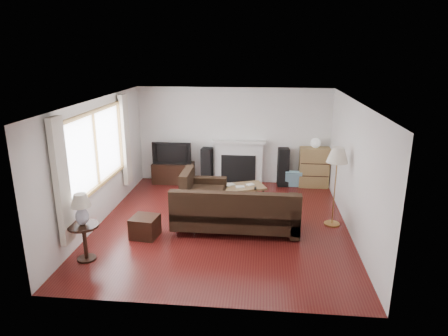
# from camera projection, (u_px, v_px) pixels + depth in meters

# --- Properties ---
(room) EXTENTS (5.10, 5.60, 2.54)m
(room) POSITION_uv_depth(u_px,v_px,m) (222.00, 165.00, 7.80)
(room) COLOR #521512
(room) RESTS_ON ground
(window) EXTENTS (0.12, 2.74, 1.54)m
(window) POSITION_uv_depth(u_px,v_px,m) (96.00, 150.00, 7.76)
(window) COLOR brown
(window) RESTS_ON room
(curtain_near) EXTENTS (0.10, 0.35, 2.10)m
(curtain_near) POSITION_uv_depth(u_px,v_px,m) (61.00, 182.00, 6.35)
(curtain_near) COLOR silver
(curtain_near) RESTS_ON room
(curtain_far) EXTENTS (0.10, 0.35, 2.10)m
(curtain_far) POSITION_uv_depth(u_px,v_px,m) (126.00, 140.00, 9.24)
(curtain_far) COLOR silver
(curtain_far) RESTS_ON room
(fireplace) EXTENTS (1.40, 0.26, 1.15)m
(fireplace) POSITION_uv_depth(u_px,v_px,m) (239.00, 162.00, 10.49)
(fireplace) COLOR white
(fireplace) RESTS_ON room
(tv_stand) EXTENTS (1.07, 0.48, 0.54)m
(tv_stand) POSITION_uv_depth(u_px,v_px,m) (173.00, 173.00, 10.60)
(tv_stand) COLOR black
(tv_stand) RESTS_ON ground
(television) EXTENTS (1.02, 0.13, 0.59)m
(television) POSITION_uv_depth(u_px,v_px,m) (173.00, 152.00, 10.43)
(television) COLOR black
(television) RESTS_ON tv_stand
(speaker_left) EXTENTS (0.29, 0.34, 0.95)m
(speaker_left) POSITION_uv_depth(u_px,v_px,m) (207.00, 166.00, 10.52)
(speaker_left) COLOR black
(speaker_left) RESTS_ON ground
(speaker_right) EXTENTS (0.30, 0.35, 0.99)m
(speaker_right) POSITION_uv_depth(u_px,v_px,m) (283.00, 167.00, 10.32)
(speaker_right) COLOR black
(speaker_right) RESTS_ON ground
(bookshelf) EXTENTS (0.75, 0.36, 1.03)m
(bookshelf) POSITION_uv_depth(u_px,v_px,m) (314.00, 167.00, 10.22)
(bookshelf) COLOR olive
(bookshelf) RESTS_ON ground
(globe_lamp) EXTENTS (0.25, 0.25, 0.25)m
(globe_lamp) POSITION_uv_depth(u_px,v_px,m) (316.00, 143.00, 10.04)
(globe_lamp) COLOR white
(globe_lamp) RESTS_ON bookshelf
(sectional_sofa) EXTENTS (2.64, 1.93, 0.85)m
(sectional_sofa) POSITION_uv_depth(u_px,v_px,m) (236.00, 210.00, 7.75)
(sectional_sofa) COLOR black
(sectional_sofa) RESTS_ON ground
(coffee_table) EXTENTS (1.23, 0.94, 0.43)m
(coffee_table) POSITION_uv_depth(u_px,v_px,m) (240.00, 195.00, 9.17)
(coffee_table) COLOR olive
(coffee_table) RESTS_ON ground
(footstool) EXTENTS (0.53, 0.53, 0.40)m
(footstool) POSITION_uv_depth(u_px,v_px,m) (145.00, 227.00, 7.55)
(footstool) COLOR black
(footstool) RESTS_ON ground
(floor_lamp) EXTENTS (0.45, 0.45, 1.61)m
(floor_lamp) POSITION_uv_depth(u_px,v_px,m) (335.00, 187.00, 7.89)
(floor_lamp) COLOR #B47F3E
(floor_lamp) RESTS_ON ground
(side_table) EXTENTS (0.51, 0.51, 0.64)m
(side_table) POSITION_uv_depth(u_px,v_px,m) (85.00, 242.00, 6.69)
(side_table) COLOR black
(side_table) RESTS_ON ground
(table_lamp) EXTENTS (0.33, 0.33, 0.54)m
(table_lamp) POSITION_uv_depth(u_px,v_px,m) (81.00, 210.00, 6.52)
(table_lamp) COLOR silver
(table_lamp) RESTS_ON side_table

